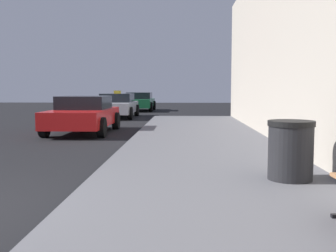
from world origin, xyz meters
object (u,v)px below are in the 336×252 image
trash_bin (291,150)px  car_silver (117,105)px  car_green (139,101)px

trash_bin → car_silver: size_ratio=0.20×
car_green → trash_bin: bearing=102.1°
trash_bin → car_silver: (-5.14, 15.16, 0.05)m
car_silver → car_green: (0.44, 6.75, -0.00)m
trash_bin → car_silver: bearing=108.7°
car_silver → car_green: 6.76m
trash_bin → car_green: (-4.69, 21.91, 0.05)m
trash_bin → car_green: size_ratio=0.20×
trash_bin → car_silver: car_silver is taller
car_green → car_silver: bearing=86.2°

